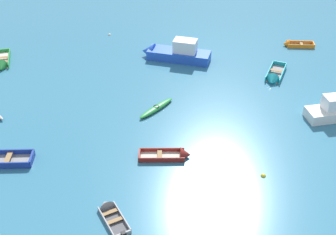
# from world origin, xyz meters

# --- Properties ---
(rowboat_green_outer_right) EXTENTS (1.72, 4.01, 1.14)m
(rowboat_green_outer_right) POSITION_xyz_m (-13.49, 31.54, 0.18)
(rowboat_green_outer_right) COLOR beige
(rowboat_green_outer_right) RESTS_ON ground_plane
(rowboat_orange_back_row_right) EXTENTS (3.01, 1.40, 0.88)m
(rowboat_orange_back_row_right) POSITION_xyz_m (13.16, 32.67, 0.16)
(rowboat_orange_back_row_right) COLOR gray
(rowboat_orange_back_row_right) RESTS_ON ground_plane
(motor_launch_blue_midfield_left) EXTENTS (6.37, 3.80, 2.25)m
(motor_launch_blue_midfield_left) POSITION_xyz_m (1.66, 31.22, 0.64)
(motor_launch_blue_midfield_left) COLOR blue
(motor_launch_blue_midfield_left) RESTS_ON ground_plane
(rowboat_turquoise_distant_center) EXTENTS (2.78, 3.80, 1.09)m
(rowboat_turquoise_distant_center) POSITION_xyz_m (9.37, 26.54, 0.20)
(rowboat_turquoise_distant_center) COLOR gray
(rowboat_turquoise_distant_center) RESTS_ON ground_plane
(rowboat_maroon_midfield_right) EXTENTS (3.38, 1.35, 0.95)m
(rowboat_maroon_midfield_right) POSITION_xyz_m (-0.04, 17.34, 0.16)
(rowboat_maroon_midfield_right) COLOR beige
(rowboat_maroon_midfield_right) RESTS_ON ground_plane
(kayak_green_far_back) EXTENTS (2.99, 2.87, 0.34)m
(kayak_green_far_back) POSITION_xyz_m (-0.72, 23.00, 0.16)
(kayak_green_far_back) COLOR #288C3D
(kayak_green_far_back) RESTS_ON ground_plane
(rowboat_grey_cluster_inner) EXTENTS (1.86, 2.89, 0.89)m
(rowboat_grey_cluster_inner) POSITION_xyz_m (-4.23, 12.97, 0.12)
(rowboat_grey_cluster_inner) COLOR #4C4C51
(rowboat_grey_cluster_inner) RESTS_ON ground_plane
(mooring_buoy_between_boats_left) EXTENTS (0.32, 0.32, 0.32)m
(mooring_buoy_between_boats_left) POSITION_xyz_m (5.03, 14.96, 0.00)
(mooring_buoy_between_boats_left) COLOR yellow
(mooring_buoy_between_boats_left) RESTS_ON ground_plane
(mooring_buoy_central) EXTENTS (0.29, 0.29, 0.29)m
(mooring_buoy_central) POSITION_xyz_m (-4.12, 37.25, 0.00)
(mooring_buoy_central) COLOR silver
(mooring_buoy_central) RESTS_ON ground_plane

